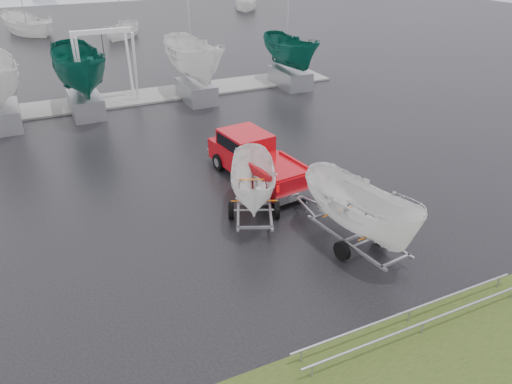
# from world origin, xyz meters

# --- Properties ---
(ground_plane) EXTENTS (120.00, 120.00, 0.00)m
(ground_plane) POSITION_xyz_m (0.00, 0.00, 0.00)
(ground_plane) COLOR black
(ground_plane) RESTS_ON ground
(dock) EXTENTS (30.00, 3.00, 0.12)m
(dock) POSITION_xyz_m (0.00, 13.00, 0.05)
(dock) COLOR gray
(dock) RESTS_ON ground
(pickup_truck) EXTENTS (2.44, 5.43, 1.75)m
(pickup_truck) POSITION_xyz_m (4.01, 0.14, 0.91)
(pickup_truck) COLOR #9F080F
(pickup_truck) RESTS_ON ground
(trailer_hitched) EXTENTS (2.00, 3.72, 5.23)m
(trailer_hitched) POSITION_xyz_m (4.76, -5.91, 2.83)
(trailer_hitched) COLOR gray
(trailer_hitched) RESTS_ON ground
(trailer_parked) EXTENTS (2.54, 3.77, 4.67)m
(trailer_parked) POSITION_xyz_m (2.71, -2.61, 2.54)
(trailer_parked) COLOR gray
(trailer_parked) RESTS_ON ground
(boat_hoist) EXTENTS (3.30, 2.18, 4.12)m
(boat_hoist) POSITION_xyz_m (0.70, 13.00, 2.67)
(boat_hoist) COLOR silver
(boat_hoist) RESTS_ON ground
(keelboat_1) EXTENTS (2.60, 3.20, 8.00)m
(keelboat_1) POSITION_xyz_m (-0.91, 11.20, 4.13)
(keelboat_1) COLOR gray
(keelboat_1) RESTS_ON ground
(keelboat_2) EXTENTS (2.54, 3.20, 10.71)m
(keelboat_2) POSITION_xyz_m (5.36, 11.00, 4.03)
(keelboat_2) COLOR gray
(keelboat_2) RESTS_ON ground
(keelboat_3) EXTENTS (2.16, 3.20, 10.32)m
(keelboat_3) POSITION_xyz_m (11.82, 11.30, 3.39)
(keelboat_3) COLOR gray
(keelboat_3) RESTS_ON ground
(mast_rack_2) EXTENTS (7.00, 0.56, 0.06)m
(mast_rack_2) POSITION_xyz_m (4.00, -9.50, 0.35)
(mast_rack_2) COLOR gray
(mast_rack_2) RESTS_ON ground
(moored_boat_1) EXTENTS (3.97, 4.01, 11.98)m
(moored_boat_1) POSITION_xyz_m (-2.33, 38.38, 0.00)
(moored_boat_1) COLOR silver
(moored_boat_1) RESTS_ON ground
(moored_boat_2) EXTENTS (3.05, 3.07, 10.88)m
(moored_boat_2) POSITION_xyz_m (5.63, 32.57, 0.01)
(moored_boat_2) COLOR silver
(moored_boat_2) RESTS_ON ground
(moored_boat_3) EXTENTS (3.52, 3.55, 11.52)m
(moored_boat_3) POSITION_xyz_m (23.92, 45.05, 0.00)
(moored_boat_3) COLOR silver
(moored_boat_3) RESTS_ON ground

